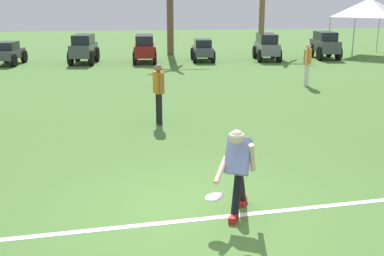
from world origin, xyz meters
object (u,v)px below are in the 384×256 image
frisbee_thrower (238,167)px  parked_car_slot_b (84,48)px  teammate_near_sideline (159,88)px  parked_car_slot_e (267,46)px  parked_car_slot_a (9,53)px  frisbee_in_flight (214,197)px  event_tent (369,8)px  parked_car_slot_c (145,48)px  teammate_midfield (307,61)px  parked_car_slot_d (203,50)px  parked_car_slot_f (325,44)px

frisbee_thrower → parked_car_slot_b: parked_car_slot_b is taller
teammate_near_sideline → frisbee_thrower: bearing=-82.4°
parked_car_slot_e → frisbee_thrower: bearing=-108.1°
parked_car_slot_a → parked_car_slot_b: bearing=-1.1°
teammate_near_sideline → parked_car_slot_b: teammate_near_sideline is taller
frisbee_thrower → frisbee_in_flight: frisbee_thrower is taller
parked_car_slot_b → parked_car_slot_e: size_ratio=0.98×
frisbee_in_flight → event_tent: 22.95m
frisbee_in_flight → parked_car_slot_c: bearing=90.2°
parked_car_slot_a → parked_car_slot_b: (3.53, -0.07, 0.18)m
teammate_midfield → parked_car_slot_d: (-2.62, 7.50, -0.38)m
parked_car_slot_a → parked_car_slot_c: parked_car_slot_c is taller
parked_car_slot_c → event_tent: 12.56m
parked_car_slot_c → event_tent: size_ratio=0.77×
parked_car_slot_d → parked_car_slot_f: parked_car_slot_f is taller
parked_car_slot_a → parked_car_slot_e: (12.76, -0.14, 0.16)m
parked_car_slot_b → parked_car_slot_f: 12.45m
parked_car_slot_f → frisbee_thrower: bearing=-116.8°
frisbee_thrower → parked_car_slot_c: (-0.50, 17.64, -0.07)m
event_tent → frisbee_thrower: bearing=-122.2°
teammate_midfield → event_tent: size_ratio=0.49×
parked_car_slot_e → event_tent: bearing=12.1°
frisbee_thrower → parked_car_slot_d: bearing=82.2°
teammate_midfield → parked_car_slot_b: size_ratio=0.64×
frisbee_in_flight → parked_car_slot_d: size_ratio=0.14×
parked_car_slot_b → event_tent: (15.33, 1.23, 1.84)m
parked_car_slot_c → parked_car_slot_f: bearing=0.7°
parked_car_slot_d → parked_car_slot_f: 6.55m
frisbee_thrower → teammate_near_sideline: size_ratio=0.89×
parked_car_slot_a → parked_car_slot_e: 12.76m
parked_car_slot_b → parked_car_slot_e: parked_car_slot_b is taller
teammate_near_sideline → parked_car_slot_f: teammate_near_sideline is taller
parked_car_slot_b → parked_car_slot_e: (9.22, -0.08, -0.02)m
frisbee_thrower → parked_car_slot_a: size_ratio=0.61×
frisbee_in_flight → parked_car_slot_a: 19.27m
teammate_near_sideline → parked_car_slot_d: size_ratio=0.69×
frisbee_thrower → parked_car_slot_e: size_ratio=0.56×
parked_car_slot_b → parked_car_slot_c: size_ratio=1.00×
frisbee_in_flight → parked_car_slot_b: size_ratio=0.13×
parked_car_slot_c → frisbee_in_flight: bearing=-89.8°
teammate_near_sideline → teammate_midfield: same height
frisbee_in_flight → teammate_midfield: (5.47, 10.60, 0.43)m
teammate_near_sideline → teammate_midfield: size_ratio=1.00×
parked_car_slot_a → parked_car_slot_c: 6.51m
parked_car_slot_e → parked_car_slot_f: parked_car_slot_f is taller
teammate_midfield → frisbee_in_flight: bearing=-117.3°
parked_car_slot_e → event_tent: (6.11, 1.31, 1.86)m
frisbee_in_flight → parked_car_slot_e: bearing=71.0°
parked_car_slot_c → parked_car_slot_e: same height
frisbee_thrower → parked_car_slot_c: bearing=91.6°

